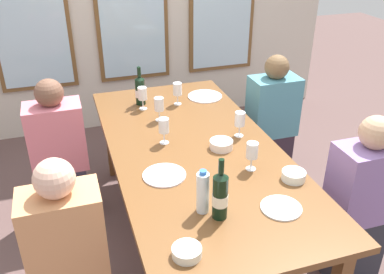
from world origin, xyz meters
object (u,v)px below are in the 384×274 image
dining_table (195,157)px  wine_bottle_1 (140,90)px  seated_person_2 (69,260)px  seated_person_0 (60,157)px  white_plate_1 (281,208)px  wine_bottle_0 (220,195)px  tasting_bowl_2 (187,252)px  wine_glass_5 (252,152)px  seated_person_1 (271,124)px  seated_person_3 (359,205)px  tasting_bowl_1 (221,144)px  wine_glass_2 (142,95)px  white_plate_0 (164,175)px  wine_glass_4 (240,120)px  wine_glass_1 (177,90)px  white_plate_2 (205,96)px  wine_glass_0 (159,105)px  tasting_bowl_0 (294,176)px  wine_glass_3 (164,126)px  water_bottle (203,192)px

dining_table → wine_bottle_1: bearing=103.2°
seated_person_2 → seated_person_0: bearing=90.0°
white_plate_1 → dining_table: bearing=107.2°
wine_bottle_0 → tasting_bowl_2: size_ratio=2.48×
wine_glass_5 → seated_person_1: seated_person_1 is taller
seated_person_0 → seated_person_3: bearing=-34.0°
tasting_bowl_1 → wine_glass_2: 0.82m
dining_table → tasting_bowl_1: (0.16, -0.06, 0.10)m
seated_person_1 → white_plate_0: bearing=-144.6°
seated_person_1 → wine_glass_5: bearing=-124.8°
wine_glass_2 → seated_person_0: seated_person_0 is taller
seated_person_1 → wine_glass_4: bearing=-137.1°
wine_glass_1 → wine_glass_5: size_ratio=1.00×
white_plate_2 → seated_person_1: bearing=-25.2°
wine_glass_1 → seated_person_0: bearing=-169.8°
white_plate_0 → seated_person_3: 1.17m
wine_glass_1 → white_plate_2: bearing=15.6°
tasting_bowl_2 → seated_person_3: 1.22m
white_plate_2 → tasting_bowl_1: size_ratio=1.87×
wine_glass_2 → seated_person_1: (1.02, -0.16, -0.33)m
tasting_bowl_1 → wine_glass_4: bearing=34.3°
tasting_bowl_2 → wine_glass_0: (0.21, 1.35, 0.10)m
seated_person_1 → seated_person_2: size_ratio=1.00×
wine_bottle_1 → wine_glass_0: size_ratio=1.73×
tasting_bowl_0 → seated_person_1: (0.42, 1.04, -0.24)m
wine_glass_4 → seated_person_3: size_ratio=0.16×
white_plate_1 → wine_glass_3: size_ratio=1.21×
dining_table → wine_glass_3: bearing=143.5°
wine_glass_0 → seated_person_1: (0.95, 0.07, -0.34)m
white_plate_0 → seated_person_0: seated_person_0 is taller
white_plate_1 → wine_glass_1: 1.43m
seated_person_2 → seated_person_3: bearing=-2.6°
tasting_bowl_0 → tasting_bowl_2: bearing=-152.9°
seated_person_3 → white_plate_2: bearing=110.0°
tasting_bowl_0 → water_bottle: size_ratio=0.56×
white_plate_0 → wine_bottle_1: 1.04m
tasting_bowl_2 → wine_glass_1: wine_glass_1 is taller
dining_table → wine_glass_1: (0.09, 0.69, 0.19)m
tasting_bowl_1 → tasting_bowl_0: bearing=-60.5°
white_plate_1 → seated_person_2: 1.10m
white_plate_2 → wine_glass_5: (-0.10, -1.10, 0.11)m
white_plate_0 → wine_glass_2: wine_glass_2 is taller
white_plate_2 → tasting_bowl_0: tasting_bowl_0 is taller
wine_bottle_0 → wine_glass_4: size_ratio=1.89×
wine_glass_5 → seated_person_3: size_ratio=0.16×
white_plate_1 → water_bottle: 0.41m
white_plate_1 → wine_bottle_1: wine_bottle_1 is taller
tasting_bowl_1 → wine_glass_3: 0.38m
wine_glass_1 → wine_glass_0: bearing=-130.8°
wine_bottle_0 → seated_person_3: size_ratio=0.30×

